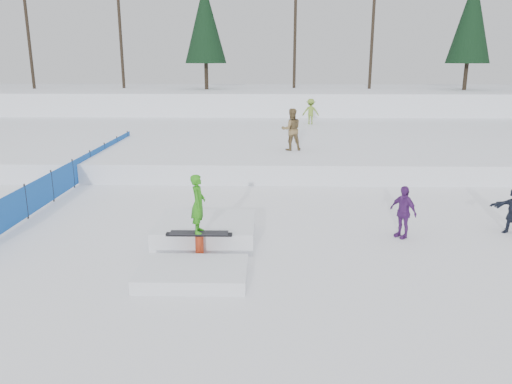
{
  "coord_description": "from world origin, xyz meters",
  "views": [
    {
      "loc": [
        0.81,
        -11.57,
        4.73
      ],
      "look_at": [
        0.5,
        2.0,
        1.1
      ],
      "focal_mm": 35.0,
      "sensor_mm": 36.0,
      "label": 1
    }
  ],
  "objects_px": {
    "walker_ygreen": "(311,112)",
    "spectator_purple": "(403,212)",
    "safety_fence": "(73,174)",
    "walker_olive": "(291,129)",
    "jib_rail_feature": "(203,239)"
  },
  "relations": [
    {
      "from": "safety_fence",
      "to": "walker_ygreen",
      "type": "height_order",
      "value": "walker_ygreen"
    },
    {
      "from": "walker_olive",
      "to": "spectator_purple",
      "type": "xyz_separation_m",
      "value": [
        2.63,
        -8.97,
        -1.0
      ]
    },
    {
      "from": "walker_olive",
      "to": "walker_ygreen",
      "type": "height_order",
      "value": "walker_olive"
    },
    {
      "from": "safety_fence",
      "to": "walker_ygreen",
      "type": "bearing_deg",
      "value": 52.33
    },
    {
      "from": "walker_ygreen",
      "to": "spectator_purple",
      "type": "relative_size",
      "value": 1.08
    },
    {
      "from": "safety_fence",
      "to": "walker_olive",
      "type": "relative_size",
      "value": 8.69
    },
    {
      "from": "walker_ygreen",
      "to": "safety_fence",
      "type": "bearing_deg",
      "value": 57.03
    },
    {
      "from": "spectator_purple",
      "to": "safety_fence",
      "type": "bearing_deg",
      "value": -151.89
    },
    {
      "from": "safety_fence",
      "to": "walker_ygreen",
      "type": "relative_size",
      "value": 10.24
    },
    {
      "from": "safety_fence",
      "to": "walker_olive",
      "type": "height_order",
      "value": "walker_olive"
    },
    {
      "from": "walker_ygreen",
      "to": "spectator_purple",
      "type": "xyz_separation_m",
      "value": [
        1.01,
        -18.12,
        -0.86
      ]
    },
    {
      "from": "walker_olive",
      "to": "spectator_purple",
      "type": "relative_size",
      "value": 1.27
    },
    {
      "from": "jib_rail_feature",
      "to": "spectator_purple",
      "type": "bearing_deg",
      "value": 11.53
    },
    {
      "from": "jib_rail_feature",
      "to": "safety_fence",
      "type": "bearing_deg",
      "value": 132.16
    },
    {
      "from": "walker_olive",
      "to": "safety_fence",
      "type": "bearing_deg",
      "value": 14.26
    }
  ]
}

